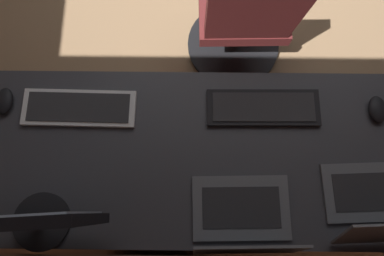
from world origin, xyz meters
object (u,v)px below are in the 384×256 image
at_px(drawer_pedestal, 168,174).
at_px(mouse_main, 377,109).
at_px(keyboard_spare, 263,108).
at_px(monitor_primary, 1,223).
at_px(laptop_left, 378,207).
at_px(laptop_leftmost, 244,223).
at_px(office_chair, 244,18).
at_px(keyboard_main, 79,108).
at_px(mouse_spare, 4,101).

relative_size(drawer_pedestal, mouse_main, 6.68).
bearing_deg(keyboard_spare, monitor_primary, 27.95).
relative_size(drawer_pedestal, monitor_primary, 1.34).
relative_size(monitor_primary, laptop_left, 1.53).
xyz_separation_m(laptop_left, mouse_main, (-0.06, -0.36, -0.03)).
distance_m(monitor_primary, laptop_leftmost, 0.72).
distance_m(laptop_left, office_chair, 1.04).
distance_m(keyboard_spare, mouse_main, 0.42).
height_order(monitor_primary, mouse_main, monitor_primary).
xyz_separation_m(monitor_primary, laptop_left, (-1.15, -0.06, -0.22)).
height_order(mouse_main, office_chair, office_chair).
distance_m(laptop_leftmost, keyboard_main, 0.72).
bearing_deg(mouse_spare, office_chair, -150.66).
bearing_deg(keyboard_main, laptop_left, 161.52).
relative_size(laptop_left, mouse_spare, 3.26).
xyz_separation_m(drawer_pedestal, mouse_main, (-0.80, -0.20, 0.40)).
height_order(keyboard_spare, office_chair, office_chair).
distance_m(monitor_primary, keyboard_spare, 0.92).
xyz_separation_m(mouse_spare, office_chair, (-0.95, -0.53, -0.29)).
relative_size(mouse_main, office_chair, 0.11).
distance_m(laptop_leftmost, keyboard_spare, 0.43).
height_order(drawer_pedestal, office_chair, office_chair).
relative_size(laptop_leftmost, office_chair, 0.35).
bearing_deg(monitor_primary, keyboard_main, -103.10).
distance_m(keyboard_main, mouse_main, 1.11).
bearing_deg(drawer_pedestal, monitor_primary, 27.06).
height_order(laptop_left, keyboard_spare, laptop_left).
bearing_deg(laptop_left, mouse_spare, -15.68).
height_order(drawer_pedestal, laptop_left, laptop_left).
bearing_deg(laptop_left, laptop_leftmost, 6.99).
bearing_deg(monitor_primary, laptop_leftmost, 179.95).
relative_size(drawer_pedestal, keyboard_spare, 1.65).
height_order(keyboard_main, keyboard_spare, same).
relative_size(monitor_primary, office_chair, 0.54).
xyz_separation_m(mouse_main, mouse_spare, (1.39, -0.02, 0.00)).
xyz_separation_m(laptop_leftmost, mouse_main, (-0.51, -0.41, -0.04)).
xyz_separation_m(drawer_pedestal, monitor_primary, (0.40, 0.21, 0.65)).
distance_m(drawer_pedestal, keyboard_spare, 0.58).
bearing_deg(keyboard_main, monitor_primary, 76.90).
bearing_deg(monitor_primary, keyboard_spare, -152.05).
height_order(laptop_left, office_chair, office_chair).
height_order(laptop_left, mouse_spare, laptop_left).
height_order(drawer_pedestal, mouse_main, mouse_main).
relative_size(monitor_primary, keyboard_spare, 1.23).
distance_m(monitor_primary, mouse_spare, 0.53).
relative_size(laptop_leftmost, laptop_left, 1.01).
xyz_separation_m(monitor_primary, mouse_main, (-1.21, -0.41, -0.25)).
height_order(keyboard_main, mouse_spare, mouse_spare).
height_order(drawer_pedestal, laptop_leftmost, laptop_leftmost).
height_order(laptop_leftmost, office_chair, office_chair).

